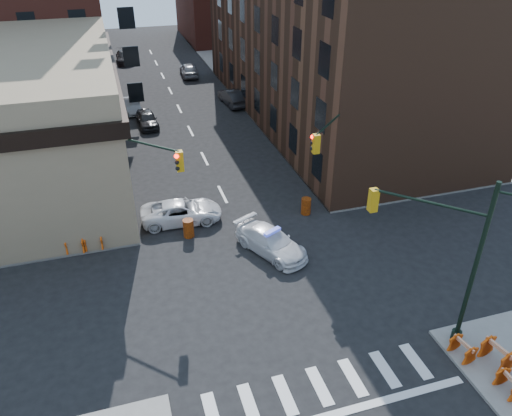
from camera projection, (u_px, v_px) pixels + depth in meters
ground at (268, 284)px, 25.96m from camera, size 140.00×140.00×0.00m
sidewalk_ne at (367, 76)px, 58.59m from camera, size 34.00×54.50×0.15m
commercial_row_ne at (329, 39)px, 44.12m from camera, size 14.00×34.00×14.00m
signal_pole_se at (450, 252)px, 20.57m from camera, size 5.40×5.27×8.00m
signal_pole_nw at (134, 180)px, 26.66m from camera, size 3.58×3.67×8.00m
signal_pole_ne at (334, 153)px, 29.60m from camera, size 3.67×3.58×8.00m
tree_ne_near at (258, 73)px, 47.42m from camera, size 3.00×3.00×4.85m
tree_ne_far at (236, 53)px, 53.99m from camera, size 3.00×3.00×4.85m
police_car at (271, 242)px, 28.06m from camera, size 3.77×5.09×1.37m
pickup at (181, 212)px, 30.89m from camera, size 5.11×2.61×1.38m
parked_car_wnear at (147, 119)px, 44.61m from camera, size 1.84×4.15×1.39m
parked_car_wfar at (132, 105)px, 47.87m from camera, size 1.60×4.02×1.30m
parked_car_wdeep at (125, 57)px, 63.58m from camera, size 2.02×4.93×1.43m
parked_car_enear at (233, 97)px, 49.64m from camera, size 2.18×4.93×1.57m
parked_car_efar at (189, 70)px, 58.26m from camera, size 2.06×4.65×1.55m
pedestrian_a at (111, 228)px, 28.81m from camera, size 0.68×0.64×1.57m
pedestrian_b at (12, 238)px, 27.86m from camera, size 0.84×0.66×1.72m
pedestrian_c at (9, 239)px, 27.81m from camera, size 1.04×0.80×1.64m
barrel_road at (306, 206)px, 31.74m from camera, size 0.77×0.77×1.10m
barrel_bank at (189, 228)px, 29.50m from camera, size 0.66×0.66×1.13m
barricade_se_a at (497, 355)px, 20.96m from camera, size 0.92×1.47×1.02m
barricade_se_b at (462, 349)px, 21.33m from camera, size 0.74×1.22×0.86m
barricade_se_c at (509, 385)px, 19.74m from camera, size 0.59×1.14×0.84m
barricade_nw_a at (76, 245)px, 27.96m from camera, size 1.27×0.77×0.90m
barricade_nw_b at (94, 242)px, 28.22m from camera, size 1.23×0.70×0.88m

